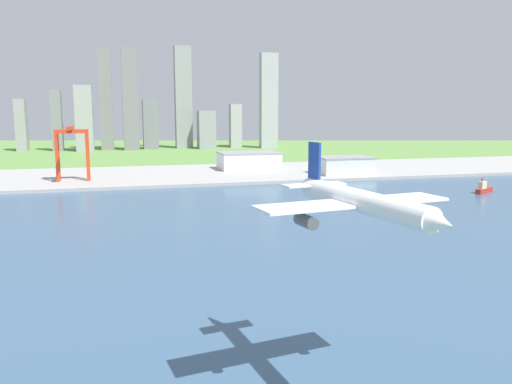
# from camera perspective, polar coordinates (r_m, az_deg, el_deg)

# --- Properties ---
(ground_plane) EXTENTS (2400.00, 2400.00, 0.00)m
(ground_plane) POSITION_cam_1_polar(r_m,az_deg,el_deg) (255.40, -4.94, -3.34)
(ground_plane) COLOR #608C42
(water_bay) EXTENTS (840.00, 360.00, 0.15)m
(water_bay) POSITION_cam_1_polar(r_m,az_deg,el_deg) (198.36, -1.79, -6.89)
(water_bay) COLOR #385675
(water_bay) RESTS_ON ground
(industrial_pier) EXTENTS (840.00, 140.00, 2.50)m
(industrial_pier) POSITION_cam_1_polar(r_m,az_deg,el_deg) (441.06, -9.42, 1.92)
(industrial_pier) COLOR #A09E9B
(industrial_pier) RESTS_ON ground
(airplane_landing) EXTENTS (37.93, 41.19, 13.62)m
(airplane_landing) POSITION_cam_1_polar(r_m,az_deg,el_deg) (91.33, 11.78, -1.13)
(airplane_landing) COLOR white
(tugboat_small) EXTENTS (19.14, 12.36, 10.70)m
(tugboat_small) POSITION_cam_1_polar(r_m,az_deg,el_deg) (376.42, 24.26, 0.34)
(tugboat_small) COLOR #B22D1E
(tugboat_small) RESTS_ON water_bay
(port_crane_red) EXTENTS (24.23, 37.18, 41.86)m
(port_crane_red) POSITION_cam_1_polar(r_m,az_deg,el_deg) (408.84, -20.05, 5.32)
(port_crane_red) COLOR red
(port_crane_red) RESTS_ON industrial_pier
(warehouse_main) EXTENTS (55.01, 36.31, 15.67)m
(warehouse_main) POSITION_cam_1_polar(r_m,az_deg,el_deg) (469.78, -0.83, 3.58)
(warehouse_main) COLOR white
(warehouse_main) RESTS_ON industrial_pier
(warehouse_annex) EXTENTS (46.79, 32.04, 14.59)m
(warehouse_annex) POSITION_cam_1_polar(r_m,az_deg,el_deg) (439.71, 9.87, 3.01)
(warehouse_annex) COLOR silver
(warehouse_annex) RESTS_ON industrial_pier
(distant_skyline) EXTENTS (378.55, 54.10, 153.48)m
(distant_skyline) POSITION_cam_1_polar(r_m,az_deg,el_deg) (775.47, -11.66, 9.05)
(distant_skyline) COLOR gray
(distant_skyline) RESTS_ON ground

